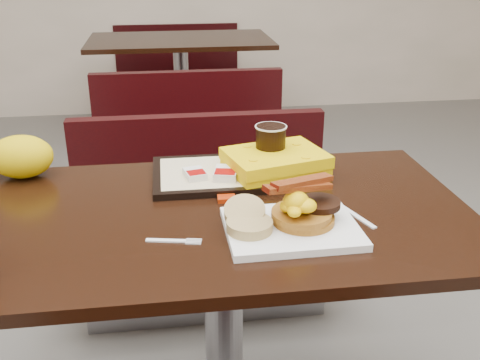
{
  "coord_description": "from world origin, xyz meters",
  "views": [
    {
      "loc": [
        -0.12,
        -1.2,
        1.35
      ],
      "look_at": [
        0.05,
        0.07,
        0.8
      ],
      "focal_mm": 42.01,
      "sensor_mm": 36.0,
      "label": 1
    }
  ],
  "objects": [
    {
      "name": "table_near",
      "position": [
        0.0,
        0.0,
        0.38
      ],
      "size": [
        1.2,
        0.7,
        0.75
      ],
      "primitive_type": null,
      "color": "black",
      "rests_on": "floor"
    },
    {
      "name": "bench_near_n",
      "position": [
        0.0,
        0.7,
        0.36
      ],
      "size": [
        1.0,
        0.46,
        0.72
      ],
      "primitive_type": null,
      "color": "black",
      "rests_on": "floor"
    },
    {
      "name": "table_far",
      "position": [
        0.0,
        2.6,
        0.38
      ],
      "size": [
        1.2,
        0.7,
        0.75
      ],
      "primitive_type": null,
      "color": "black",
      "rests_on": "floor"
    },
    {
      "name": "bench_far_s",
      "position": [
        0.0,
        1.9,
        0.36
      ],
      "size": [
        1.0,
        0.46,
        0.72
      ],
      "primitive_type": null,
      "color": "black",
      "rests_on": "floor"
    },
    {
      "name": "bench_far_n",
      "position": [
        0.0,
        3.3,
        0.36
      ],
      "size": [
        1.0,
        0.46,
        0.72
      ],
      "primitive_type": null,
      "color": "black",
      "rests_on": "floor"
    },
    {
      "name": "platter",
      "position": [
        0.14,
        -0.12,
        0.76
      ],
      "size": [
        0.3,
        0.23,
        0.02
      ],
      "primitive_type": "cube",
      "rotation": [
        0.0,
        0.0,
        0.02
      ],
      "color": "white",
      "rests_on": "table_near"
    },
    {
      "name": "pancake_stack",
      "position": [
        0.17,
        -0.11,
        0.78
      ],
      "size": [
        0.17,
        0.17,
        0.03
      ],
      "primitive_type": "cylinder",
      "rotation": [
        0.0,
        0.0,
        -0.21
      ],
      "color": "#9D661A",
      "rests_on": "platter"
    },
    {
      "name": "sausage_patty",
      "position": [
        0.21,
        -0.1,
        0.8
      ],
      "size": [
        0.11,
        0.11,
        0.01
      ],
      "primitive_type": "cylinder",
      "rotation": [
        0.0,
        0.0,
        0.19
      ],
      "color": "black",
      "rests_on": "pancake_stack"
    },
    {
      "name": "scrambled_eggs",
      "position": [
        0.15,
        -0.13,
        0.82
      ],
      "size": [
        0.12,
        0.11,
        0.05
      ],
      "primitive_type": "ellipsoid",
      "rotation": [
        0.0,
        0.0,
        0.23
      ],
      "color": "#FDC605",
      "rests_on": "pancake_stack"
    },
    {
      "name": "bacon_strips",
      "position": [
        0.15,
        -0.11,
        0.86
      ],
      "size": [
        0.18,
        0.13,
        0.01
      ],
      "primitive_type": null,
      "rotation": [
        0.0,
        0.0,
        0.37
      ],
      "color": "#490B05",
      "rests_on": "scrambled_eggs"
    },
    {
      "name": "muffin_bottom",
      "position": [
        0.04,
        -0.13,
        0.78
      ],
      "size": [
        0.12,
        0.12,
        0.02
      ],
      "primitive_type": "cylinder",
      "rotation": [
        0.0,
        0.0,
        -0.19
      ],
      "color": "tan",
      "rests_on": "platter"
    },
    {
      "name": "muffin_top",
      "position": [
        0.04,
        -0.09,
        0.79
      ],
      "size": [
        0.11,
        0.11,
        0.05
      ],
      "primitive_type": "cylinder",
      "rotation": [
        0.38,
        0.0,
        -0.17
      ],
      "color": "tan",
      "rests_on": "platter"
    },
    {
      "name": "fork",
      "position": [
        -0.14,
        -0.13,
        0.75
      ],
      "size": [
        0.12,
        0.05,
        0.0
      ],
      "primitive_type": null,
      "rotation": [
        0.0,
        0.0,
        -0.2
      ],
      "color": "white",
      "rests_on": "table_near"
    },
    {
      "name": "knife",
      "position": [
        0.31,
        -0.07,
        0.75
      ],
      "size": [
        0.06,
        0.14,
        0.0
      ],
      "primitive_type": "cube",
      "rotation": [
        0.0,
        0.0,
        -1.25
      ],
      "color": "white",
      "rests_on": "table_near"
    },
    {
      "name": "condiment_syrup",
      "position": [
        0.02,
        0.06,
        0.76
      ],
      "size": [
        0.05,
        0.03,
        0.01
      ],
      "primitive_type": "cube",
      "rotation": [
        0.0,
        0.0,
        -0.02
      ],
      "color": "#9F2506",
      "rests_on": "table_near"
    },
    {
      "name": "condiment_ketchup",
      "position": [
        0.03,
        0.01,
        0.76
      ],
      "size": [
        0.04,
        0.03,
        0.01
      ],
      "primitive_type": "cube",
      "rotation": [
        0.0,
        0.0,
        0.01
      ],
      "color": "#8C0504",
      "rests_on": "table_near"
    },
    {
      "name": "tray",
      "position": [
        0.02,
        0.21,
        0.76
      ],
      "size": [
        0.38,
        0.27,
        0.02
      ],
      "primitive_type": "cube",
      "rotation": [
        0.0,
        0.0,
        -0.0
      ],
      "color": "black",
      "rests_on": "table_near"
    },
    {
      "name": "hashbrown_sleeve_left",
      "position": [
        -0.05,
        0.18,
        0.78
      ],
      "size": [
        0.06,
        0.08,
        0.02
      ],
      "primitive_type": "cube",
      "rotation": [
        0.0,
        0.0,
        0.22
      ],
      "color": "silver",
      "rests_on": "tray"
    },
    {
      "name": "hashbrown_sleeve_right",
      "position": [
        0.03,
        0.17,
        0.78
      ],
      "size": [
        0.08,
        0.09,
        0.02
      ],
      "primitive_type": "cube",
      "rotation": [
        0.0,
        0.0,
        -0.23
      ],
      "color": "silver",
      "rests_on": "tray"
    },
    {
      "name": "coffee_cup_far",
      "position": [
        0.16,
        0.24,
        0.82
      ],
      "size": [
        0.11,
        0.11,
        0.11
      ],
      "primitive_type": "cylinder",
      "rotation": [
        0.0,
        0.0,
        0.38
      ],
      "color": "black",
      "rests_on": "tray"
    },
    {
      "name": "clamshell",
      "position": [
        0.17,
        0.2,
        0.78
      ],
      "size": [
        0.3,
        0.25,
        0.07
      ],
      "primitive_type": "cube",
      "rotation": [
        0.0,
        0.0,
        0.26
      ],
      "color": "#EAC103",
      "rests_on": "table_near"
    },
    {
      "name": "paper_bag",
      "position": [
        -0.52,
        0.29,
        0.81
      ],
      "size": [
        0.17,
        0.13,
        0.12
      ],
      "primitive_type": "ellipsoid",
      "rotation": [
        0.0,
        0.0,
        -0.01
      ],
      "color": "yellow",
      "rests_on": "table_near"
    }
  ]
}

